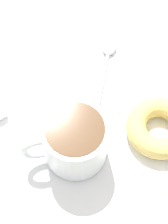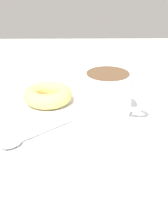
# 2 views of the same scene
# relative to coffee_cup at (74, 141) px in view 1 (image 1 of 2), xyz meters

# --- Properties ---
(ground_plane) EXTENTS (1.20, 1.20, 0.02)m
(ground_plane) POSITION_rel_coffee_cup_xyz_m (-0.01, 0.06, -0.05)
(ground_plane) COLOR beige
(napkin) EXTENTS (0.34, 0.34, 0.00)m
(napkin) POSITION_rel_coffee_cup_xyz_m (-0.03, 0.04, -0.04)
(napkin) COLOR white
(napkin) RESTS_ON ground_plane
(coffee_cup) EXTENTS (0.09, 0.12, 0.08)m
(coffee_cup) POSITION_rel_coffee_cup_xyz_m (0.00, 0.00, 0.00)
(coffee_cup) COLOR silver
(coffee_cup) RESTS_ON napkin
(donut) EXTENTS (0.10, 0.10, 0.03)m
(donut) POSITION_rel_coffee_cup_xyz_m (0.05, 0.12, -0.03)
(donut) COLOR #E5C66B
(donut) RESTS_ON napkin
(spoon) EXTENTS (0.11, 0.12, 0.01)m
(spoon) POSITION_rel_coffee_cup_xyz_m (-0.10, 0.14, -0.04)
(spoon) COLOR silver
(spoon) RESTS_ON napkin
(sugar_cube) EXTENTS (0.02, 0.02, 0.02)m
(sugar_cube) POSITION_rel_coffee_cup_xyz_m (-0.12, -0.05, -0.03)
(sugar_cube) COLOR white
(sugar_cube) RESTS_ON napkin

